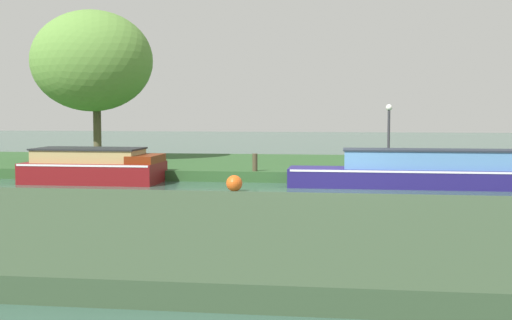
{
  "coord_description": "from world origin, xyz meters",
  "views": [
    {
      "loc": [
        0.31,
        -22.58,
        2.68
      ],
      "look_at": [
        -3.02,
        1.2,
        0.9
      ],
      "focal_mm": 47.35,
      "sensor_mm": 36.0,
      "label": 1
    }
  ],
  "objects_px": {
    "navy_barge": "(437,171)",
    "channel_buoy": "(234,183)",
    "maroon_narrowboat": "(95,167)",
    "lamp_post": "(389,128)",
    "willow_tree_left": "(92,61)",
    "mooring_post_near": "(255,162)"
  },
  "relations": [
    {
      "from": "navy_barge",
      "to": "channel_buoy",
      "type": "bearing_deg",
      "value": -163.62
    },
    {
      "from": "maroon_narrowboat",
      "to": "lamp_post",
      "type": "relative_size",
      "value": 1.99
    },
    {
      "from": "maroon_narrowboat",
      "to": "willow_tree_left",
      "type": "height_order",
      "value": "willow_tree_left"
    },
    {
      "from": "maroon_narrowboat",
      "to": "willow_tree_left",
      "type": "relative_size",
      "value": 0.73
    },
    {
      "from": "maroon_narrowboat",
      "to": "channel_buoy",
      "type": "bearing_deg",
      "value": -19.55
    },
    {
      "from": "maroon_narrowboat",
      "to": "mooring_post_near",
      "type": "xyz_separation_m",
      "value": [
        5.84,
        1.11,
        0.14
      ]
    },
    {
      "from": "lamp_post",
      "to": "mooring_post_near",
      "type": "height_order",
      "value": "lamp_post"
    },
    {
      "from": "channel_buoy",
      "to": "navy_barge",
      "type": "bearing_deg",
      "value": 16.38
    },
    {
      "from": "lamp_post",
      "to": "maroon_narrowboat",
      "type": "bearing_deg",
      "value": -169.81
    },
    {
      "from": "mooring_post_near",
      "to": "channel_buoy",
      "type": "distance_m",
      "value": 3.14
    },
    {
      "from": "lamp_post",
      "to": "navy_barge",
      "type": "bearing_deg",
      "value": -51.32
    },
    {
      "from": "navy_barge",
      "to": "willow_tree_left",
      "type": "relative_size",
      "value": 1.44
    },
    {
      "from": "willow_tree_left",
      "to": "mooring_post_near",
      "type": "xyz_separation_m",
      "value": [
        8.1,
        -4.49,
        -4.16
      ]
    },
    {
      "from": "maroon_narrowboat",
      "to": "mooring_post_near",
      "type": "height_order",
      "value": "maroon_narrowboat"
    },
    {
      "from": "maroon_narrowboat",
      "to": "willow_tree_left",
      "type": "xyz_separation_m",
      "value": [
        -2.26,
        5.6,
        4.3
      ]
    },
    {
      "from": "navy_barge",
      "to": "channel_buoy",
      "type": "xyz_separation_m",
      "value": [
        -6.75,
        -1.99,
        -0.3
      ]
    },
    {
      "from": "willow_tree_left",
      "to": "mooring_post_near",
      "type": "height_order",
      "value": "willow_tree_left"
    },
    {
      "from": "lamp_post",
      "to": "channel_buoy",
      "type": "relative_size",
      "value": 4.62
    },
    {
      "from": "lamp_post",
      "to": "mooring_post_near",
      "type": "distance_m",
      "value": 5.18
    },
    {
      "from": "channel_buoy",
      "to": "mooring_post_near",
      "type": "bearing_deg",
      "value": 85.37
    },
    {
      "from": "navy_barge",
      "to": "maroon_narrowboat",
      "type": "relative_size",
      "value": 1.96
    },
    {
      "from": "maroon_narrowboat",
      "to": "mooring_post_near",
      "type": "bearing_deg",
      "value": 10.73
    }
  ]
}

